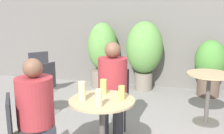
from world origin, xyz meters
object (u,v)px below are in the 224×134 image
(bistro_chair_3, at_px, (38,69))
(beer_glass_3, at_px, (82,91))
(cafe_table_far, at_px, (209,87))
(beer_glass_0, at_px, (99,98))
(beer_glass_2, at_px, (103,86))
(potted_plant_2, at_px, (210,65))
(bistro_chair_1, at_px, (22,131))
(seated_person_0, at_px, (112,83))
(bistro_chair_0, at_px, (114,95))
(potted_plant_0, at_px, (103,53))
(potted_plant_1, at_px, (144,50))
(cafe_table_near, at_px, (102,117))
(seated_person_1, at_px, (37,110))
(bistro_chair_2, at_px, (42,85))
(beer_glass_1, at_px, (122,93))

(bistro_chair_3, distance_m, beer_glass_3, 2.61)
(cafe_table_far, relative_size, beer_glass_0, 4.37)
(beer_glass_2, xyz_separation_m, potted_plant_2, (1.34, 2.54, -0.22))
(beer_glass_2, bearing_deg, bistro_chair_1, -133.07)
(bistro_chair_1, xyz_separation_m, seated_person_0, (0.58, 1.07, 0.21))
(potted_plant_2, bearing_deg, seated_person_0, -122.69)
(cafe_table_far, height_order, potted_plant_2, potted_plant_2)
(beer_glass_2, bearing_deg, bistro_chair_0, 92.58)
(bistro_chair_3, distance_m, potted_plant_0, 1.37)
(bistro_chair_3, bearing_deg, beer_glass_3, 84.12)
(beer_glass_0, bearing_deg, bistro_chair_0, 95.69)
(beer_glass_2, height_order, potted_plant_1, potted_plant_1)
(cafe_table_far, height_order, beer_glass_0, beer_glass_0)
(cafe_table_near, bearing_deg, beer_glass_2, 101.97)
(bistro_chair_0, xyz_separation_m, seated_person_1, (-0.45, -1.14, 0.19))
(potted_plant_2, bearing_deg, bistro_chair_1, -121.32)
(bistro_chair_0, relative_size, beer_glass_2, 5.54)
(seated_person_0, distance_m, potted_plant_2, 2.50)
(bistro_chair_2, distance_m, seated_person_0, 1.24)
(bistro_chair_1, relative_size, seated_person_0, 0.69)
(beer_glass_1, distance_m, potted_plant_0, 2.95)
(cafe_table_far, height_order, beer_glass_3, beer_glass_3)
(bistro_chair_1, distance_m, potted_plant_2, 3.72)
(bistro_chair_0, height_order, bistro_chair_1, same)
(cafe_table_near, height_order, bistro_chair_3, bistro_chair_3)
(seated_person_0, relative_size, beer_glass_2, 8.00)
(bistro_chair_3, bearing_deg, beer_glass_1, 91.80)
(bistro_chair_1, xyz_separation_m, bistro_chair_2, (-0.59, 1.41, 0.00))
(cafe_table_near, height_order, potted_plant_2, potted_plant_2)
(cafe_table_far, distance_m, potted_plant_0, 2.44)
(bistro_chair_3, bearing_deg, bistro_chair_1, 71.31)
(bistro_chair_2, xyz_separation_m, bistro_chair_3, (-0.61, 0.94, 0.00))
(beer_glass_1, relative_size, potted_plant_0, 0.11)
(cafe_table_far, relative_size, beer_glass_1, 5.18)
(cafe_table_far, xyz_separation_m, beer_glass_3, (-1.34, -1.51, 0.30))
(beer_glass_1, bearing_deg, potted_plant_2, 67.60)
(beer_glass_1, bearing_deg, bistro_chair_0, 109.57)
(cafe_table_far, height_order, potted_plant_1, potted_plant_1)
(bistro_chair_3, xyz_separation_m, seated_person_0, (1.79, -1.27, 0.21))
(cafe_table_far, bearing_deg, bistro_chair_3, 171.00)
(seated_person_0, relative_size, potted_plant_1, 0.89)
(cafe_table_near, relative_size, beer_glass_0, 4.37)
(beer_glass_0, bearing_deg, potted_plant_2, 66.61)
(beer_glass_2, bearing_deg, potted_plant_0, 106.88)
(cafe_table_near, bearing_deg, seated_person_0, 94.95)
(seated_person_0, height_order, beer_glass_0, seated_person_0)
(seated_person_0, height_order, beer_glass_2, seated_person_0)
(beer_glass_0, relative_size, potted_plant_1, 0.12)
(beer_glass_0, relative_size, potted_plant_2, 0.16)
(bistro_chair_2, distance_m, beer_glass_1, 1.71)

